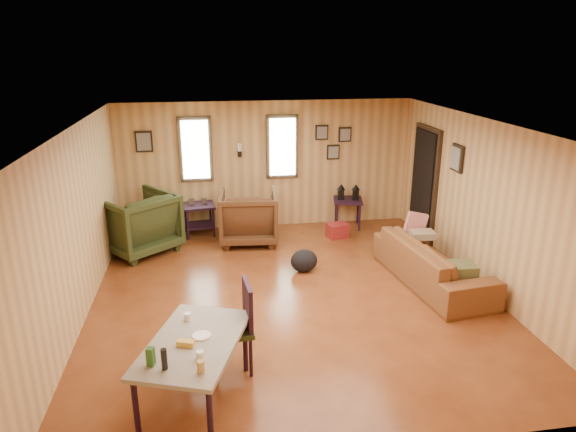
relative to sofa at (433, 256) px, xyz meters
The scene contains 11 objects.
room 2.09m from the sofa, behind, with size 5.54×6.04×2.44m.
sofa is the anchor object (origin of this frame).
recliner_brown 3.29m from the sofa, 140.12° to the left, with size 1.00×0.94×1.03m, color #4A2B16.
recliner_green 4.81m from the sofa, 156.21° to the left, with size 1.10×1.03×1.13m, color #2E3819.
end_table 4.29m from the sofa, 142.38° to the left, with size 0.62×0.58×0.71m.
side_table 2.66m from the sofa, 102.46° to the left, with size 0.63×0.63×0.86m.
cooler 2.27m from the sofa, 113.59° to the left, with size 0.42×0.35×0.26m.
backpack 1.93m from the sofa, 158.93° to the left, with size 0.49×0.42×0.36m.
sofa_pillows 0.21m from the sofa, 51.01° to the left, with size 0.49×1.88×0.39m.
dining_table 4.05m from the sofa, 147.47° to the right, with size 1.21×1.54×0.88m.
dining_chair 3.40m from the sofa, 150.61° to the right, with size 0.49×0.49×1.01m.
Camera 1 is at (-1.09, -6.43, 3.37)m, focal length 32.00 mm.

